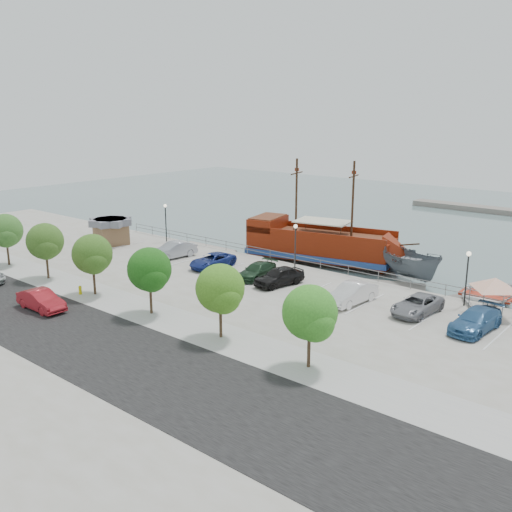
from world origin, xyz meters
The scene contains 31 objects.
ground centered at (0.00, 0.00, -1.00)m, with size 160.00×160.00×0.00m, color slate.
land_slab centered at (0.00, -21.00, -0.60)m, with size 100.00×58.00×1.20m, color gray.
street centered at (0.00, -16.00, 0.01)m, with size 100.00×8.00×0.04m, color black.
sidewalk centered at (0.00, -10.00, 0.01)m, with size 100.00×4.00×0.05m, color #A2A1A0.
seawall_railing centered at (0.00, 7.80, 0.53)m, with size 50.00×0.06×1.00m.
pirate_ship centered at (-0.28, 13.35, 0.87)m, with size 18.01×8.33×11.16m.
patrol_boat centered at (8.71, 12.49, 0.49)m, with size 2.90×7.71×2.98m, color slate.
speedboat centered at (16.61, 9.74, -0.19)m, with size 5.58×7.81×1.62m, color silver.
dock_west centered at (-14.25, 9.20, -0.79)m, with size 7.23×2.07×0.41m, color gray.
dock_mid centered at (7.54, 9.20, -0.78)m, with size 7.79×2.22×0.44m, color slate.
dock_east centered at (17.21, 9.20, -0.79)m, with size 7.38×2.11×0.42m, color slate.
shed centered at (-21.69, 1.70, 1.54)m, with size 4.30×4.30×2.88m.
canopy_tent centered at (18.36, 5.63, 2.87)m, with size 4.39×4.39×3.30m.
street_sedan centered at (-7.97, -14.71, 0.75)m, with size 1.60×4.58×1.51m, color #A61B24.
fire_hydrant centered at (-8.87, -10.80, 0.41)m, with size 0.26×0.26×0.76m.
lamp_post_left centered at (-18.00, 6.50, 2.94)m, with size 0.36×0.36×4.28m.
lamp_post_mid centered at (0.00, 6.50, 2.94)m, with size 0.36×0.36×4.28m.
lamp_post_right centered at (16.00, 6.50, 2.94)m, with size 0.36×0.36×4.28m.
tree_a centered at (-21.85, -10.07, 3.30)m, with size 3.30×3.20×5.00m.
tree_b centered at (-14.85, -10.07, 3.30)m, with size 3.30×3.20×5.00m.
tree_c centered at (-7.85, -10.07, 3.30)m, with size 3.30×3.20×5.00m.
tree_d centered at (-0.85, -10.07, 3.30)m, with size 3.30×3.20×5.00m.
tree_e centered at (6.15, -10.07, 3.30)m, with size 3.30×3.20×5.00m.
tree_f centered at (13.15, -10.07, 3.30)m, with size 3.30×3.20×5.00m.
parked_car_b centered at (-11.86, 2.02, 0.81)m, with size 1.71×4.89×1.61m, color #A0A3AC.
parked_car_c centered at (-6.34, 1.97, 0.67)m, with size 2.24×4.85×1.35m, color navy.
parked_car_d centered at (-0.87, 1.96, 0.67)m, with size 1.87×4.61×1.34m, color #1A341F.
parked_car_e centered at (1.94, 1.56, 0.80)m, with size 1.89×4.69×1.60m, color black.
parked_car_f centered at (9.10, 1.43, 0.80)m, with size 1.70×4.87×1.61m, color white.
parked_car_g centered at (13.97, 2.51, 0.68)m, with size 2.26×4.90×1.36m, color gray.
parked_car_h centered at (18.44, 1.93, 0.75)m, with size 2.09×5.15×1.49m, color #326294.
Camera 1 is at (30.21, -35.39, 14.61)m, focal length 40.00 mm.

